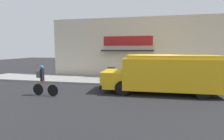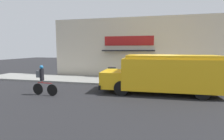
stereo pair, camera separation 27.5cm
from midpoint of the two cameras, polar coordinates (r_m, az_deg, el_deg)
ground_plane at (r=11.63m, az=13.34°, el=-5.62°), size 70.00×70.00×0.00m
sidewalk at (r=13.09m, az=13.21°, el=-3.96°), size 28.00×2.99×0.13m
storefront at (r=14.75m, az=13.12°, el=6.96°), size 17.91×0.79×5.10m
school_bus at (r=10.22m, az=16.12°, el=-0.97°), size 6.55×2.77×2.14m
cyclist at (r=10.04m, az=-22.32°, el=-3.35°), size 1.52×0.21×1.62m
trash_bin at (r=13.24m, az=-0.79°, el=-1.23°), size 0.62×0.62×0.98m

